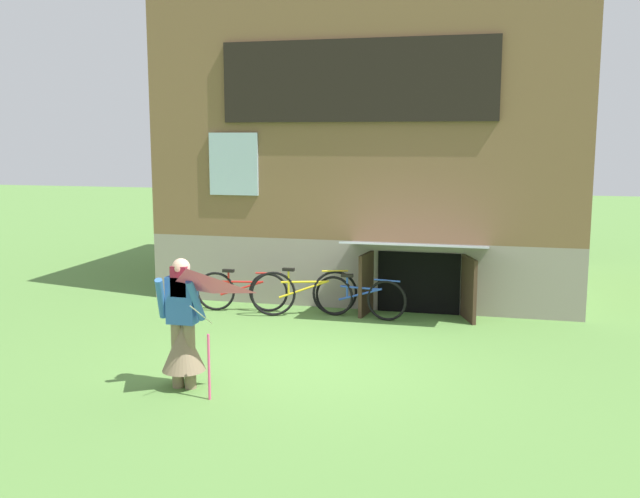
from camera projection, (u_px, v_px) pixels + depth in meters
name	position (u px, v px, depth m)	size (l,w,h in m)	color
ground_plane	(312.00, 359.00, 9.82)	(60.00, 60.00, 0.00)	#56843D
log_house	(382.00, 147.00, 14.85)	(7.64, 6.51, 5.56)	gray
person	(183.00, 334.00, 8.62)	(0.61, 0.52, 1.58)	#7F6B51
kite	(188.00, 302.00, 7.93)	(0.85, 0.97, 1.42)	#E54C7F
bicycle_blue	(360.00, 297.00, 12.01)	(1.59, 0.28, 0.73)	black
bicycle_yellow	(304.00, 292.00, 12.18)	(1.73, 0.60, 0.82)	black
bicycle_red	(242.00, 291.00, 12.49)	(1.59, 0.29, 0.73)	black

